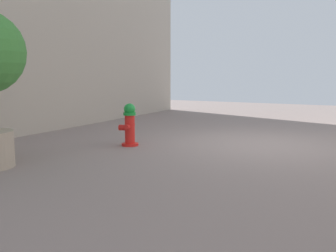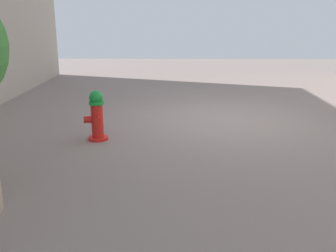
# 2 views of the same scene
# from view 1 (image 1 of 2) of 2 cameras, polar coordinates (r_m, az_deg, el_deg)

# --- Properties ---
(ground_plane) EXTENTS (23.40, 23.40, 0.00)m
(ground_plane) POSITION_cam_1_polar(r_m,az_deg,el_deg) (8.49, 13.66, -2.65)
(ground_plane) COLOR gray
(fire_hydrant) EXTENTS (0.42, 0.44, 0.89)m
(fire_hydrant) POSITION_cam_1_polar(r_m,az_deg,el_deg) (8.06, -5.77, 0.21)
(fire_hydrant) COLOR red
(fire_hydrant) RESTS_ON ground_plane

